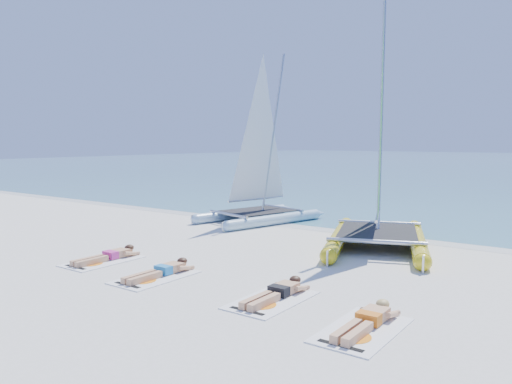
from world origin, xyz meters
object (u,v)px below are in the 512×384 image
sunbather_b (162,270)px  towel_d (362,330)px  catamaran_yellow (380,164)px  sunbather_c (278,292)px  sunbather_d (368,319)px  sunbather_a (109,255)px  towel_a (103,261)px  towel_c (272,300)px  catamaran_blue (260,170)px  towel_b (155,277)px

sunbather_b → towel_d: 4.79m
catamaran_yellow → sunbather_c: size_ratio=4.13×
catamaran_yellow → sunbather_b: catamaran_yellow is taller
sunbather_d → sunbather_a: bearing=176.3°
towel_a → catamaran_yellow: bearing=52.5°
catamaran_yellow → towel_c: bearing=-106.6°
towel_a → sunbather_d: 6.86m
towel_a → towel_c: size_ratio=1.00×
sunbather_c → catamaran_blue: bearing=127.5°
towel_b → towel_c: size_ratio=1.00×
catamaran_yellow → towel_a: catamaran_yellow is taller
towel_b → towel_a: bearing=173.4°
sunbather_b → sunbather_c: (2.85, 0.18, 0.00)m
catamaran_yellow → towel_c: size_ratio=3.85×
sunbather_a → catamaran_blue: bearing=93.4°
towel_b → sunbather_c: size_ratio=1.07×
sunbather_b → towel_c: bearing=-0.2°
sunbather_a → sunbather_c: same height
sunbather_a → towel_c: (4.93, -0.25, -0.11)m
sunbather_d → towel_a: bearing=177.9°
catamaran_blue → towel_c: size_ratio=3.37×
catamaran_blue → sunbather_c: catamaran_blue is taller
towel_d → sunbather_d: 0.22m
sunbather_a → sunbather_d: same height
sunbather_b → towel_b: bearing=-90.0°
catamaran_yellow → sunbather_a: bearing=-148.8°
towel_a → sunbather_d: size_ratio=1.07×
sunbather_c → sunbather_d: bearing=-11.2°
catamaran_yellow → towel_b: (-2.45, -6.15, -2.23)m
towel_d → catamaran_blue: bearing=134.0°
catamaran_yellow → towel_d: catamaran_yellow is taller
catamaran_yellow → sunbather_b: 6.78m
catamaran_blue → towel_c: 9.12m
sunbather_a → sunbather_d: (6.86, -0.44, 0.00)m
sunbather_b → sunbather_c: 2.86m
towel_a → towel_b: same height
catamaran_yellow → towel_c: (0.40, -5.97, -2.23)m
catamaran_blue → sunbather_a: 7.13m
towel_b → sunbather_a: bearing=168.3°
catamaran_blue → sunbather_b: catamaran_blue is taller
towel_a → towel_d: size_ratio=1.00×
towel_c → sunbather_c: bearing=90.0°
catamaran_blue → sunbather_a: (0.41, -6.90, -1.74)m
towel_d → sunbather_d: bearing=90.0°
catamaran_yellow → sunbather_a: 7.60m
catamaran_yellow → towel_b: bearing=-132.2°
catamaran_blue → sunbather_b: size_ratio=3.61×
catamaran_blue → towel_d: 10.63m
sunbather_b → towel_d: size_ratio=0.93×
towel_a → towel_d: 6.87m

